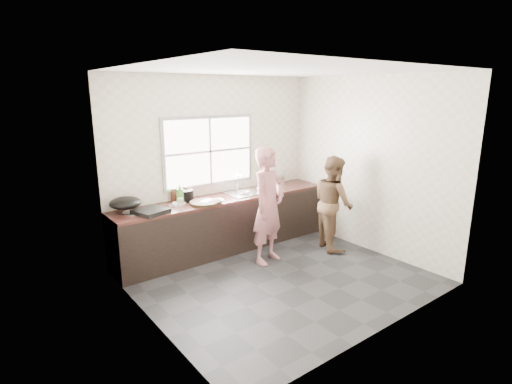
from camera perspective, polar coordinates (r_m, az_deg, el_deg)
floor at (r=5.55m, az=3.32°, el=-12.10°), size 3.60×3.20×0.01m
ceiling at (r=4.99m, az=3.77°, el=17.07°), size 3.60×3.20×0.01m
wall_back at (r=6.38m, az=-5.93°, el=4.14°), size 3.60×0.01×2.70m
wall_left at (r=4.18m, az=-15.57°, el=-1.56°), size 0.01×3.20×2.70m
wall_right at (r=6.41m, az=15.89°, el=3.72°), size 0.01×3.20×2.70m
wall_front at (r=4.06m, az=18.47°, el=-2.24°), size 3.60×0.01×2.70m
cabinet at (r=6.35m, az=-4.23°, el=-4.63°), size 3.60×0.62×0.82m
countertop at (r=6.23m, az=-4.30°, el=-0.87°), size 3.60×0.64×0.04m
sink at (r=6.41m, az=-1.69°, el=-0.17°), size 0.55×0.45×0.02m
faucet at (r=6.54m, az=-2.72°, el=1.40°), size 0.02×0.02×0.30m
window_frame at (r=6.29m, az=-6.69°, el=5.82°), size 1.60×0.05×1.10m
window_glazing at (r=6.26m, az=-6.57°, el=5.79°), size 1.50×0.01×1.00m
woman at (r=5.77m, az=1.77°, el=-2.50°), size 0.67×0.54×1.59m
person_side at (r=6.42m, az=10.96°, el=-1.50°), size 0.80×0.89×1.49m
cutting_board at (r=5.84m, az=-7.41°, el=-1.54°), size 0.52×0.52×0.04m
cleaver at (r=5.88m, az=-7.14°, el=-1.21°), size 0.23×0.20×0.01m
bowl_mince at (r=5.89m, az=-5.62°, el=-1.32°), size 0.23×0.23×0.05m
bowl_crabs at (r=6.55m, az=1.13°, el=0.36°), size 0.24×0.24×0.06m
bowl_held at (r=6.34m, az=-1.69°, el=-0.06°), size 0.24×0.24×0.07m
black_pot at (r=6.05m, az=-10.01°, el=-0.49°), size 0.27×0.27×0.17m
plate_food at (r=5.94m, az=-10.92°, el=-1.54°), size 0.25×0.25×0.02m
bottle_green at (r=5.91m, az=-10.79°, el=-0.21°), size 0.15×0.15×0.30m
bottle_brown_tall at (r=6.04m, az=-11.53°, el=-0.52°), size 0.10×0.10×0.18m
bottle_brown_short at (r=6.12m, az=-9.92°, el=-0.26°), size 0.14×0.14×0.18m
glass_jar at (r=5.84m, az=-10.73°, el=-1.37°), size 0.08×0.08×0.10m
burner at (r=5.54m, az=-14.81°, el=-2.68°), size 0.48×0.48×0.06m
wok at (r=5.62m, az=-18.16°, el=-1.51°), size 0.50×0.50×0.16m
dish_rack at (r=7.02m, az=2.34°, el=2.14°), size 0.39×0.31×0.27m
pot_lid_left at (r=5.63m, az=-17.22°, el=-2.82°), size 0.32×0.32×0.01m
pot_lid_right at (r=5.87m, az=-11.28°, el=-1.77°), size 0.27×0.27×0.01m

